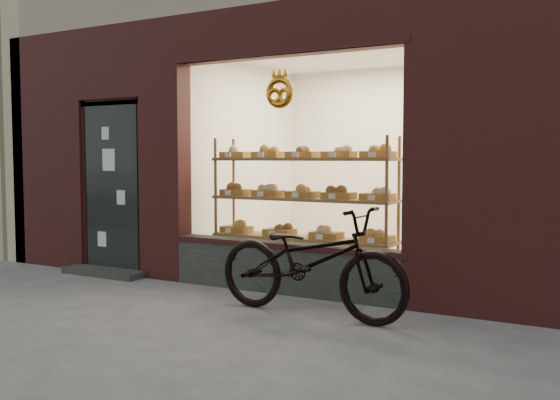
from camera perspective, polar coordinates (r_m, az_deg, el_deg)
The scene contains 3 objects.
ground at distance 5.46m, azimuth -15.01°, elevation -11.85°, with size 90.00×90.00×0.00m, color #55555A.
display_shelf at distance 7.10m, azimuth 2.08°, elevation -0.82°, with size 2.20×0.45×1.70m.
bicycle at distance 5.80m, azimuth 2.75°, elevation -5.58°, with size 0.68×1.96×1.03m, color black.
Camera 1 is at (3.69, -3.74, 1.47)m, focal length 40.00 mm.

